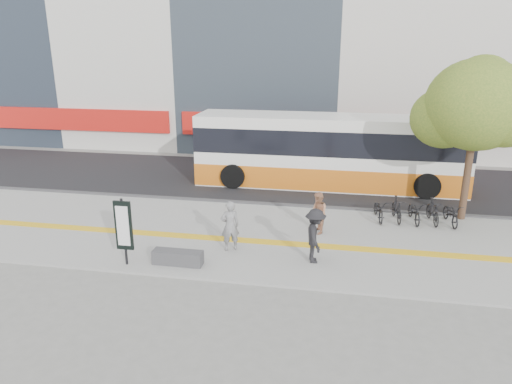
% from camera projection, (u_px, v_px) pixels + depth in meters
% --- Properties ---
extents(ground, '(120.00, 120.00, 0.00)m').
position_uv_depth(ground, '(265.00, 256.00, 15.66)').
color(ground, slate).
rests_on(ground, ground).
extents(sidewalk, '(40.00, 7.00, 0.08)m').
position_uv_depth(sidewalk, '(271.00, 238.00, 17.05)').
color(sidewalk, slate).
rests_on(sidewalk, ground).
extents(tactile_strip, '(40.00, 0.45, 0.01)m').
position_uv_depth(tactile_strip, '(269.00, 242.00, 16.57)').
color(tactile_strip, gold).
rests_on(tactile_strip, sidewalk).
extents(street, '(40.00, 8.00, 0.06)m').
position_uv_depth(street, '(293.00, 181.00, 24.08)').
color(street, black).
rests_on(street, ground).
extents(curb, '(40.00, 0.25, 0.14)m').
position_uv_depth(curb, '(283.00, 205.00, 20.32)').
color(curb, '#39393C').
rests_on(curb, ground).
extents(bench, '(1.60, 0.45, 0.45)m').
position_uv_depth(bench, '(178.00, 257.00, 14.88)').
color(bench, '#39393C').
rests_on(bench, sidewalk).
extents(signboard, '(0.55, 0.10, 2.20)m').
position_uv_depth(signboard, '(124.00, 227.00, 14.55)').
color(signboard, black).
rests_on(signboard, sidewalk).
extents(street_tree, '(4.40, 3.80, 6.31)m').
position_uv_depth(street_tree, '(475.00, 107.00, 17.57)').
color(street_tree, '#3C291B').
rests_on(street_tree, sidewalk).
extents(bus, '(12.82, 3.04, 3.41)m').
position_uv_depth(bus, '(329.00, 153.00, 22.81)').
color(bus, white).
rests_on(bus, street).
extents(bicycle_row, '(3.46, 1.67, 0.94)m').
position_uv_depth(bicycle_row, '(415.00, 211.00, 18.34)').
color(bicycle_row, black).
rests_on(bicycle_row, sidewalk).
extents(seated_woman, '(0.75, 0.65, 1.74)m').
position_uv_depth(seated_woman, '(230.00, 226.00, 15.72)').
color(seated_woman, black).
rests_on(seated_woman, sidewalk).
extents(pedestrian_tan, '(0.81, 0.91, 1.56)m').
position_uv_depth(pedestrian_tan, '(318.00, 213.00, 17.15)').
color(pedestrian_tan, '#AE7657').
rests_on(pedestrian_tan, sidewalk).
extents(pedestrian_dark, '(0.88, 1.26, 1.78)m').
position_uv_depth(pedestrian_dark, '(315.00, 236.00, 14.86)').
color(pedestrian_dark, black).
rests_on(pedestrian_dark, sidewalk).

